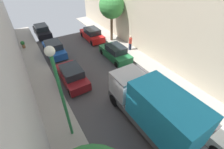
# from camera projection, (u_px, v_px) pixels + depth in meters

# --- Properties ---
(ground) EXTENTS (32.00, 32.00, 0.00)m
(ground) POSITION_uv_depth(u_px,v_px,m) (135.00, 110.00, 11.40)
(ground) COLOR #423F42
(sidewalk_left) EXTENTS (2.00, 44.00, 0.15)m
(sidewalk_left) POSITION_uv_depth(u_px,v_px,m) (69.00, 144.00, 9.27)
(sidewalk_left) COLOR gray
(sidewalk_left) RESTS_ON ground
(sidewalk_right) EXTENTS (2.00, 44.00, 0.15)m
(sidewalk_right) POSITION_uv_depth(u_px,v_px,m) (180.00, 86.00, 13.45)
(sidewalk_right) COLOR gray
(sidewalk_right) RESTS_ON ground
(parked_car_left_2) EXTENTS (1.78, 4.20, 1.57)m
(parked_car_left_2) POSITION_uv_depth(u_px,v_px,m) (72.00, 75.00, 13.56)
(parked_car_left_2) COLOR maroon
(parked_car_left_2) RESTS_ON ground
(parked_car_left_3) EXTENTS (1.78, 4.20, 1.57)m
(parked_car_left_3) POSITION_uv_depth(u_px,v_px,m) (54.00, 49.00, 17.46)
(parked_car_left_3) COLOR #194799
(parked_car_left_3) RESTS_ON ground
(parked_car_left_4) EXTENTS (1.78, 4.20, 1.57)m
(parked_car_left_4) POSITION_uv_depth(u_px,v_px,m) (42.00, 31.00, 21.62)
(parked_car_left_4) COLOR black
(parked_car_left_4) RESTS_ON ground
(parked_car_right_2) EXTENTS (1.78, 4.20, 1.57)m
(parked_car_right_2) POSITION_uv_depth(u_px,v_px,m) (115.00, 53.00, 16.75)
(parked_car_right_2) COLOR #1E6638
(parked_car_right_2) RESTS_ON ground
(parked_car_right_3) EXTENTS (1.78, 4.20, 1.57)m
(parked_car_right_3) POSITION_uv_depth(u_px,v_px,m) (92.00, 35.00, 20.63)
(parked_car_right_3) COLOR red
(parked_car_right_3) RESTS_ON ground
(delivery_truck) EXTENTS (2.26, 6.60, 3.38)m
(delivery_truck) POSITION_uv_depth(u_px,v_px,m) (153.00, 108.00, 9.30)
(delivery_truck) COLOR #4C4C51
(delivery_truck) RESTS_ON ground
(pedestrian) EXTENTS (0.40, 0.36, 1.72)m
(pedestrian) POSITION_uv_depth(u_px,v_px,m) (130.00, 42.00, 17.95)
(pedestrian) COLOR #2D334C
(pedestrian) RESTS_ON sidewalk_right
(street_tree_1) EXTENTS (2.95, 2.95, 5.76)m
(street_tree_1) POSITION_uv_depth(u_px,v_px,m) (112.00, 6.00, 18.06)
(street_tree_1) COLOR brown
(street_tree_1) RESTS_ON sidewalk_right
(potted_plant_1) EXTENTS (0.47, 0.47, 0.85)m
(potted_plant_1) POSITION_uv_depth(u_px,v_px,m) (23.00, 44.00, 18.60)
(potted_plant_1) COLOR brown
(potted_plant_1) RESTS_ON sidewalk_left
(lamp_post) EXTENTS (0.44, 0.44, 6.06)m
(lamp_post) POSITION_uv_depth(u_px,v_px,m) (59.00, 86.00, 7.38)
(lamp_post) COLOR #26723F
(lamp_post) RESTS_ON sidewalk_left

